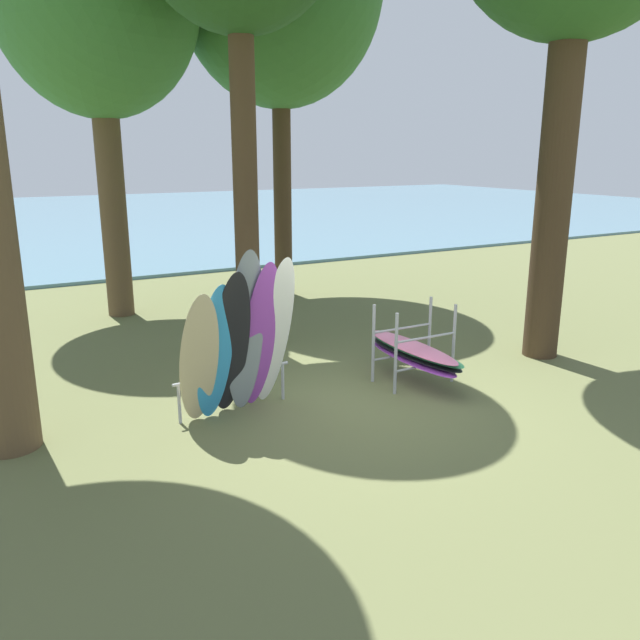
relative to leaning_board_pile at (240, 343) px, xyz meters
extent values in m
plane|color=#60663D|center=(1.66, -0.49, -1.05)|extent=(80.00, 80.00, 0.00)
cube|color=slate|center=(1.66, 28.35, -1.00)|extent=(80.00, 36.00, 0.10)
cylinder|color=#42301E|center=(5.69, -0.02, 2.09)|extent=(0.59, 0.59, 6.27)
cylinder|color=brown|center=(-0.21, 6.56, 1.55)|extent=(0.56, 0.56, 5.20)
cylinder|color=#4C3823|center=(1.41, 3.08, 2.12)|extent=(0.44, 0.44, 6.34)
cylinder|color=#42301E|center=(3.86, 6.68, 1.80)|extent=(0.44, 0.44, 5.70)
ellipsoid|color=#C6B289|center=(-0.59, -0.08, -0.11)|extent=(0.53, 0.63, 1.86)
ellipsoid|color=#2D8ED1|center=(-0.36, -0.05, -0.08)|extent=(0.61, 0.64, 1.94)
ellipsoid|color=black|center=(-0.14, -0.02, 0.00)|extent=(0.53, 0.77, 2.10)
ellipsoid|color=gray|center=(0.09, 0.01, 0.12)|extent=(0.54, 0.59, 2.34)
ellipsoid|color=purple|center=(0.32, 0.04, 0.04)|extent=(0.58, 0.72, 2.16)
ellipsoid|color=white|center=(0.55, 0.07, 0.05)|extent=(0.63, 0.78, 2.20)
cylinder|color=#9EA0A5|center=(-0.81, 0.18, -0.77)|extent=(0.04, 0.04, 0.55)
cylinder|color=#9EA0A5|center=(0.77, 0.29, -0.77)|extent=(0.04, 0.04, 0.55)
cylinder|color=#9EA0A5|center=(-0.02, 0.24, -0.50)|extent=(1.74, 0.16, 0.04)
cylinder|color=#9EA0A5|center=(2.33, -0.32, -0.42)|extent=(0.05, 0.05, 1.25)
cylinder|color=#9EA0A5|center=(3.43, -0.32, -0.42)|extent=(0.05, 0.05, 1.25)
cylinder|color=#9EA0A5|center=(2.33, 0.28, -0.42)|extent=(0.05, 0.05, 1.25)
cylinder|color=#9EA0A5|center=(3.43, 0.28, -0.42)|extent=(0.05, 0.05, 1.25)
cylinder|color=#9EA0A5|center=(2.88, -0.32, -0.70)|extent=(1.10, 0.04, 0.04)
cylinder|color=#9EA0A5|center=(2.88, -0.32, -0.25)|extent=(1.10, 0.04, 0.04)
cylinder|color=#9EA0A5|center=(2.88, 0.28, -0.70)|extent=(1.10, 0.04, 0.04)
cylinder|color=#9EA0A5|center=(2.88, 0.28, -0.25)|extent=(1.10, 0.04, 0.04)
ellipsoid|color=purple|center=(2.85, -0.02, -0.65)|extent=(0.53, 2.11, 0.06)
ellipsoid|color=black|center=(2.90, -0.02, -0.59)|extent=(0.58, 2.12, 0.06)
ellipsoid|color=#339E56|center=(2.92, -0.02, -0.53)|extent=(0.60, 2.12, 0.06)
ellipsoid|color=pink|center=(2.85, -0.02, -0.47)|extent=(0.52, 2.10, 0.06)
camera|label=1|loc=(-2.97, -7.62, 2.48)|focal=35.73mm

